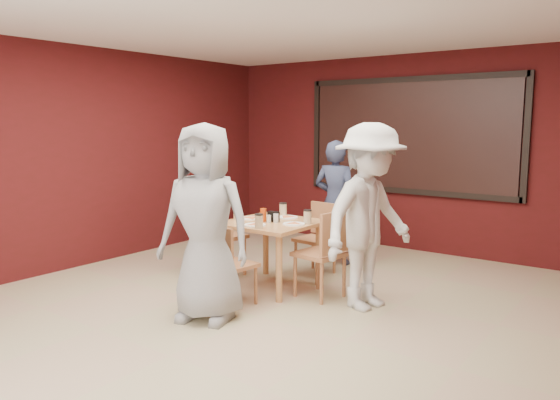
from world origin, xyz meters
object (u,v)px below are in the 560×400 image
Objects in this scene: dining_table at (272,229)px; chair_front at (227,261)px; diner_left at (199,207)px; diner_front at (205,223)px; chair_back at (319,234)px; chair_right at (326,249)px; diner_right at (369,217)px; chair_left at (217,230)px; diner_back at (336,202)px.

dining_table reaches higher than chair_front.
chair_front is 0.51× the size of diner_left.
chair_back is at bearing 72.02° from diner_front.
diner_right is (0.49, 0.01, 0.39)m from chair_right.
dining_table is 1.01× the size of chair_right.
chair_back is 1.51m from diner_left.
chair_back is 0.53× the size of diner_left.
chair_right reaches higher than chair_back.
chair_front is at bearing -42.43° from chair_left.
chair_back is at bearing 92.00° from diner_back.
chair_right is 0.57× the size of diner_left.
diner_front is at bearing -116.45° from chair_right.
diner_left is at bearing -178.59° from chair_right.
chair_right is at bearing 103.00° from diner_right.
diner_left reaches higher than chair_right.
diner_back is at bearing 116.89° from chair_right.
diner_front is 2.51m from diner_back.
diner_front is (0.07, -0.38, 0.45)m from chair_front.
diner_front is 1.14× the size of diner_back.
diner_back is at bearing 55.96° from chair_left.
diner_front reaches higher than chair_left.
diner_back is 0.99× the size of diner_left.
chair_left is at bearing -140.66° from chair_back.
chair_left is 0.53× the size of diner_front.
diner_right is (1.09, -0.80, 0.43)m from chair_back.
diner_right reaches higher than chair_right.
diner_left reaches higher than chair_left.
chair_right is at bearing -53.58° from chair_back.
chair_front is 0.97× the size of chair_back.
diner_left is (-1.80, -0.04, 0.29)m from chair_right.
diner_left is (-1.10, -0.03, 0.16)m from dining_table.
dining_table is at bearing 80.35° from diner_left.
diner_right is (2.29, 0.05, 0.10)m from diner_left.
chair_back is 1.24m from chair_left.
diner_left is at bearing 146.45° from chair_front.
chair_right is at bearing 50.51° from chair_front.
diner_front reaches higher than diner_back.
diner_right is (1.19, 0.02, 0.26)m from dining_table.
chair_front is 0.59m from diner_front.
chair_left is 2.08m from diner_right.
diner_front is at bearing -89.69° from chair_back.
diner_front reaches higher than dining_table.
chair_right is at bearing 1.04° from dining_table.
diner_back is at bearing 90.41° from chair_front.
diner_front is (0.11, -1.16, 0.26)m from dining_table.
chair_back is 1.42m from diner_right.
dining_table is 1.11m from diner_left.
diner_right is at bearing 1.25° from chair_right.
dining_table is at bearing 93.00° from chair_front.
chair_back is 0.47× the size of diner_right.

